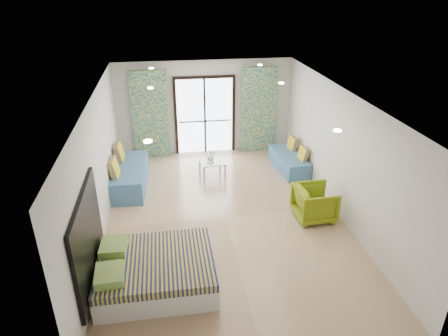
{
  "coord_description": "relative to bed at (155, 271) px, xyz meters",
  "views": [
    {
      "loc": [
        -1.13,
        -7.29,
        4.75
      ],
      "look_at": [
        0.01,
        0.11,
        1.15
      ],
      "focal_mm": 32.0,
      "sensor_mm": 36.0,
      "label": 1
    }
  ],
  "objects": [
    {
      "name": "floor",
      "position": [
        1.48,
        1.88,
        -0.28
      ],
      "size": [
        5.0,
        7.5,
        0.01
      ],
      "primitive_type": null,
      "color": "#9B7D5C",
      "rests_on": "ground"
    },
    {
      "name": "ceiling",
      "position": [
        1.48,
        1.88,
        2.42
      ],
      "size": [
        5.0,
        7.5,
        0.01
      ],
      "primitive_type": null,
      "color": "silver",
      "rests_on": "ground"
    },
    {
      "name": "wall_back",
      "position": [
        1.48,
        5.63,
        1.07
      ],
      "size": [
        5.0,
        0.01,
        2.7
      ],
      "primitive_type": null,
      "color": "silver",
      "rests_on": "ground"
    },
    {
      "name": "wall_front",
      "position": [
        1.48,
        -1.87,
        1.07
      ],
      "size": [
        5.0,
        0.01,
        2.7
      ],
      "primitive_type": null,
      "color": "silver",
      "rests_on": "ground"
    },
    {
      "name": "wall_left",
      "position": [
        -1.02,
        1.88,
        1.07
      ],
      "size": [
        0.01,
        7.5,
        2.7
      ],
      "primitive_type": null,
      "color": "silver",
      "rests_on": "ground"
    },
    {
      "name": "wall_right",
      "position": [
        3.98,
        1.88,
        1.07
      ],
      "size": [
        0.01,
        7.5,
        2.7
      ],
      "primitive_type": null,
      "color": "silver",
      "rests_on": "ground"
    },
    {
      "name": "balcony_door",
      "position": [
        1.48,
        5.61,
        0.98
      ],
      "size": [
        1.76,
        0.08,
        2.28
      ],
      "color": "black",
      "rests_on": "floor"
    },
    {
      "name": "balcony_rail",
      "position": [
        1.48,
        5.61,
        0.67
      ],
      "size": [
        1.52,
        0.03,
        0.04
      ],
      "primitive_type": "cube",
      "color": "#595451",
      "rests_on": "balcony_door"
    },
    {
      "name": "curtain_left",
      "position": [
        -0.07,
        5.45,
        0.97
      ],
      "size": [
        1.0,
        0.1,
        2.5
      ],
      "primitive_type": "cube",
      "color": "silver",
      "rests_on": "floor"
    },
    {
      "name": "curtain_right",
      "position": [
        3.03,
        5.45,
        0.97
      ],
      "size": [
        1.0,
        0.1,
        2.5
      ],
      "primitive_type": "cube",
      "color": "silver",
      "rests_on": "floor"
    },
    {
      "name": "downlight_a",
      "position": [
        0.08,
        -0.12,
        2.39
      ],
      "size": [
        0.12,
        0.12,
        0.02
      ],
      "primitive_type": "cylinder",
      "color": "#FFE0B2",
      "rests_on": "ceiling"
    },
    {
      "name": "downlight_b",
      "position": [
        2.88,
        -0.12,
        2.39
      ],
      "size": [
        0.12,
        0.12,
        0.02
      ],
      "primitive_type": "cylinder",
      "color": "#FFE0B2",
      "rests_on": "ceiling"
    },
    {
      "name": "downlight_c",
      "position": [
        0.08,
        2.88,
        2.39
      ],
      "size": [
        0.12,
        0.12,
        0.02
      ],
      "primitive_type": "cylinder",
      "color": "#FFE0B2",
      "rests_on": "ceiling"
    },
    {
      "name": "downlight_d",
      "position": [
        2.88,
        2.88,
        2.39
      ],
      "size": [
        0.12,
        0.12,
        0.02
      ],
      "primitive_type": "cylinder",
      "color": "#FFE0B2",
      "rests_on": "ceiling"
    },
    {
      "name": "downlight_e",
      "position": [
        0.08,
        4.88,
        2.39
      ],
      "size": [
        0.12,
        0.12,
        0.02
      ],
      "primitive_type": "cylinder",
      "color": "#FFE0B2",
      "rests_on": "ceiling"
    },
    {
      "name": "downlight_f",
      "position": [
        2.88,
        4.88,
        2.39
      ],
      "size": [
        0.12,
        0.12,
        0.02
      ],
      "primitive_type": "cylinder",
      "color": "#FFE0B2",
      "rests_on": "ceiling"
    },
    {
      "name": "headboard",
      "position": [
        -0.98,
        0.0,
        0.77
      ],
      "size": [
        0.06,
        2.1,
        1.5
      ],
      "primitive_type": "cube",
      "color": "black",
      "rests_on": "floor"
    },
    {
      "name": "switch_plate",
      "position": [
        -0.99,
        1.25,
        0.77
      ],
      "size": [
        0.02,
        0.1,
        0.1
      ],
      "primitive_type": "cube",
      "color": "silver",
      "rests_on": "wall_left"
    },
    {
      "name": "bed",
      "position": [
        0.0,
        0.0,
        0.0
      ],
      "size": [
        1.93,
        1.58,
        0.67
      ],
      "color": "silver",
      "rests_on": "floor"
    },
    {
      "name": "daybed_left",
      "position": [
        -0.64,
        3.67,
        0.03
      ],
      "size": [
        0.87,
        2.03,
        0.98
      ],
      "rotation": [
        0.0,
        0.0,
        -0.05
      ],
      "color": "#3E6A95",
      "rests_on": "floor"
    },
    {
      "name": "daybed_right",
      "position": [
        3.59,
        4.03,
        -0.03
      ],
      "size": [
        0.74,
        1.63,
        0.78
      ],
      "rotation": [
        0.0,
        0.0,
        0.08
      ],
      "color": "#3E6A95",
      "rests_on": "floor"
    },
    {
      "name": "coffee_table",
      "position": [
        1.47,
        3.95,
        0.1
      ],
      "size": [
        0.7,
        0.7,
        0.74
      ],
      "rotation": [
        0.0,
        0.0,
        0.11
      ],
      "color": "silver",
      "rests_on": "floor"
    },
    {
      "name": "vase",
      "position": [
        1.44,
        4.02,
        0.24
      ],
      "size": [
        0.2,
        0.21,
        0.19
      ],
      "primitive_type": "imported",
      "rotation": [
        0.0,
        0.0,
        -0.07
      ],
      "color": "white",
      "rests_on": "coffee_table"
    },
    {
      "name": "armchair",
      "position": [
        3.38,
        1.58,
        0.13
      ],
      "size": [
        0.78,
        0.82,
        0.82
      ],
      "primitive_type": "imported",
      "rotation": [
        0.0,
        0.0,
        1.61
      ],
      "color": "olive",
      "rests_on": "floor"
    }
  ]
}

